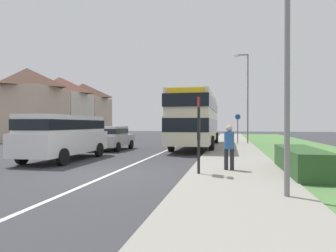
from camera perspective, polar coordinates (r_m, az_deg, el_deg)
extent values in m
plane|color=#38383D|center=(10.27, -11.26, -9.21)|extent=(120.00, 120.00, 0.00)
cube|color=silver|center=(17.85, -1.15, -5.10)|extent=(0.14, 60.00, 0.01)
cube|color=gray|center=(15.41, 12.62, -5.77)|extent=(3.20, 68.00, 0.12)
cube|color=#517F42|center=(16.07, 28.21, -5.62)|extent=(6.00, 68.00, 0.08)
cube|color=#2D5128|center=(10.81, 24.32, -6.35)|extent=(1.10, 4.13, 0.90)
cube|color=beige|center=(21.36, 5.55, -0.64)|extent=(2.50, 11.39, 1.65)
cube|color=beige|center=(21.39, 5.55, 3.65)|extent=(2.45, 11.16, 1.55)
cube|color=black|center=(21.35, 5.55, 0.24)|extent=(2.52, 11.44, 0.76)
cube|color=black|center=(21.39, 5.55, 3.85)|extent=(2.52, 11.44, 0.72)
cube|color=gold|center=(15.85, 3.35, 6.58)|extent=(2.00, 0.08, 0.44)
cylinder|color=black|center=(25.04, 3.57, -2.38)|extent=(0.30, 1.00, 1.00)
cylinder|color=black|center=(24.81, 9.30, -2.41)|extent=(0.30, 1.00, 1.00)
cylinder|color=black|center=(18.48, 0.64, -3.36)|extent=(0.30, 1.00, 1.00)
cylinder|color=black|center=(18.17, 8.41, -3.43)|extent=(0.30, 1.00, 1.00)
cube|color=silver|center=(14.80, -19.33, -3.00)|extent=(1.95, 5.51, 0.96)
cube|color=silver|center=(14.77, -19.34, 0.40)|extent=(1.72, 5.07, 0.79)
cube|color=black|center=(14.77, -19.34, 0.25)|extent=(1.76, 5.12, 0.44)
cylinder|color=black|center=(16.78, -19.11, -4.25)|extent=(0.20, 0.72, 0.72)
cylinder|color=black|center=(15.89, -13.17, -4.49)|extent=(0.20, 0.72, 0.72)
cylinder|color=black|center=(13.97, -26.35, -5.20)|extent=(0.20, 0.72, 0.72)
cylinder|color=black|center=(12.89, -19.61, -5.65)|extent=(0.20, 0.72, 0.72)
cube|color=#B7B7BC|center=(19.78, -10.81, -2.70)|extent=(1.84, 4.01, 0.69)
cube|color=#B7B7BC|center=(19.57, -11.03, -0.89)|extent=(1.62, 2.21, 0.57)
cube|color=black|center=(19.57, -11.03, -0.97)|extent=(1.65, 2.23, 0.32)
cylinder|color=black|center=(21.29, -11.76, -3.41)|extent=(0.20, 0.60, 0.60)
cylinder|color=black|center=(20.64, -7.17, -3.53)|extent=(0.20, 0.60, 0.60)
cylinder|color=black|center=(19.04, -14.75, -3.87)|extent=(0.20, 0.60, 0.60)
cylinder|color=black|center=(18.31, -9.69, -4.03)|extent=(0.20, 0.60, 0.60)
cylinder|color=#23232D|center=(10.52, 11.15, -6.64)|extent=(0.14, 0.14, 0.85)
cylinder|color=#23232D|center=(10.52, 12.25, -6.64)|extent=(0.14, 0.14, 0.85)
cylinder|color=#2D599E|center=(10.46, 11.71, -2.69)|extent=(0.34, 0.34, 0.60)
sphere|color=tan|center=(10.45, 11.71, -0.45)|extent=(0.22, 0.22, 0.22)
cylinder|color=#23232D|center=(24.36, 11.59, -2.64)|extent=(0.14, 0.14, 0.85)
cylinder|color=#23232D|center=(24.36, 12.06, -2.64)|extent=(0.14, 0.14, 0.85)
cylinder|color=#2D599E|center=(24.33, 11.83, -0.94)|extent=(0.34, 0.34, 0.60)
sphere|color=tan|center=(24.33, 11.83, 0.03)|extent=(0.22, 0.22, 0.22)
cylinder|color=black|center=(9.50, 5.94, -2.09)|extent=(0.09, 0.09, 2.60)
cube|color=red|center=(9.52, 5.95, 4.54)|extent=(0.04, 0.44, 0.32)
cube|color=black|center=(9.52, 5.95, -0.58)|extent=(0.06, 0.52, 0.68)
cylinder|color=slate|center=(25.03, 13.30, -1.13)|extent=(0.08, 0.08, 2.10)
cylinder|color=blue|center=(25.03, 13.31, 1.73)|extent=(0.44, 0.03, 0.44)
cylinder|color=slate|center=(7.24, 22.02, 15.07)|extent=(0.12, 0.12, 7.10)
cylinder|color=slate|center=(25.49, 15.14, 4.98)|extent=(0.12, 0.12, 7.51)
cube|color=slate|center=(26.02, 14.14, 13.15)|extent=(0.90, 0.10, 0.10)
cube|color=silver|center=(25.99, 13.12, 13.01)|extent=(0.36, 0.20, 0.14)
cube|color=#C1A88E|center=(31.67, -25.54, 1.96)|extent=(6.07, 5.46, 5.19)
pyramid|color=#4C3328|center=(31.97, -25.56, 8.35)|extent=(6.07, 5.46, 1.93)
cube|color=beige|center=(36.26, -20.20, 1.77)|extent=(6.07, 5.46, 5.19)
pyramid|color=brown|center=(36.52, -20.22, 7.37)|extent=(6.07, 5.46, 1.93)
cube|color=#C1A88E|center=(41.10, -16.09, 1.61)|extent=(6.07, 5.46, 5.19)
pyramid|color=#4C3328|center=(41.33, -16.10, 6.56)|extent=(6.07, 5.46, 1.93)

